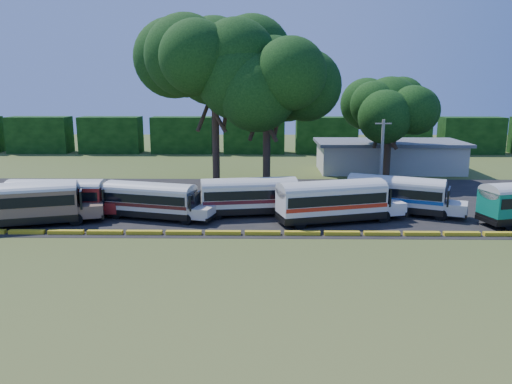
{
  "coord_description": "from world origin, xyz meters",
  "views": [
    {
      "loc": [
        1.53,
        -35.26,
        11.08
      ],
      "look_at": [
        0.92,
        6.0,
        2.26
      ],
      "focal_mm": 35.0,
      "sensor_mm": 36.0,
      "label": 1
    }
  ],
  "objects_px": {
    "bus_beige": "(23,201)",
    "tree_west": "(214,62)",
    "bus_white_red": "(334,199)",
    "bus_cream_west": "(152,198)",
    "bus_red": "(59,195)"
  },
  "relations": [
    {
      "from": "bus_beige",
      "to": "tree_west",
      "type": "xyz_separation_m",
      "value": [
        13.92,
        16.59,
        11.53
      ]
    },
    {
      "from": "bus_red",
      "to": "bus_white_red",
      "type": "xyz_separation_m",
      "value": [
        23.27,
        -1.63,
        0.14
      ]
    },
    {
      "from": "bus_cream_west",
      "to": "tree_west",
      "type": "distance_m",
      "value": 18.91
    },
    {
      "from": "bus_beige",
      "to": "bus_red",
      "type": "bearing_deg",
      "value": 43.31
    },
    {
      "from": "bus_red",
      "to": "bus_cream_west",
      "type": "bearing_deg",
      "value": -4.96
    },
    {
      "from": "bus_beige",
      "to": "bus_cream_west",
      "type": "bearing_deg",
      "value": -3.22
    },
    {
      "from": "bus_beige",
      "to": "bus_red",
      "type": "height_order",
      "value": "bus_beige"
    },
    {
      "from": "tree_west",
      "to": "bus_cream_west",
      "type": "bearing_deg",
      "value": -106.09
    },
    {
      "from": "bus_cream_west",
      "to": "bus_beige",
      "type": "bearing_deg",
      "value": -151.22
    },
    {
      "from": "bus_white_red",
      "to": "tree_west",
      "type": "height_order",
      "value": "tree_west"
    },
    {
      "from": "bus_red",
      "to": "bus_cream_west",
      "type": "distance_m",
      "value": 8.13
    },
    {
      "from": "bus_cream_west",
      "to": "bus_white_red",
      "type": "distance_m",
      "value": 15.2
    },
    {
      "from": "bus_cream_west",
      "to": "bus_white_red",
      "type": "height_order",
      "value": "bus_white_red"
    },
    {
      "from": "bus_white_red",
      "to": "tree_west",
      "type": "distance_m",
      "value": 22.09
    },
    {
      "from": "bus_beige",
      "to": "bus_cream_west",
      "type": "relative_size",
      "value": 1.14
    }
  ]
}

